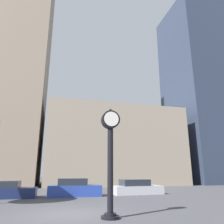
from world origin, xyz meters
The scene contains 7 objects.
ground_plane centered at (0.00, 0.00, 0.00)m, with size 200.00×200.00×0.00m, color #424247.
building_storefront_row centered at (8.55, 24.00, 5.96)m, with size 21.23×12.00×11.91m.
building_glass_modern centered at (26.52, 24.00, 17.95)m, with size 10.58×12.00×35.91m.
street_clock centered at (1.61, -1.62, 2.79)m, with size 0.85×0.79×4.88m.
car_navy centered at (-4.45, 7.83, 0.53)m, with size 4.81×1.96×1.27m.
car_blue centered at (0.96, 7.85, 0.60)m, with size 4.41×1.97×1.42m.
car_silver centered at (6.60, 8.26, 0.54)m, with size 4.59×2.13×1.28m.
Camera 1 is at (-0.91, -11.45, 1.91)m, focal length 35.00 mm.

